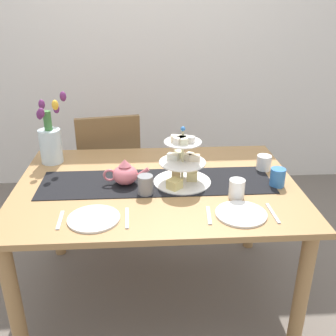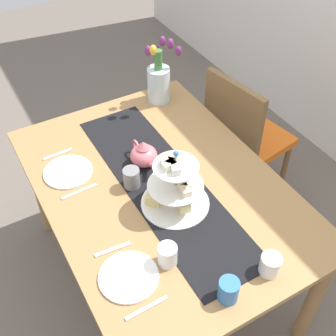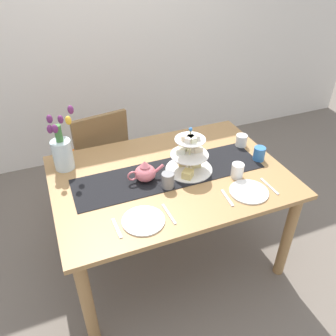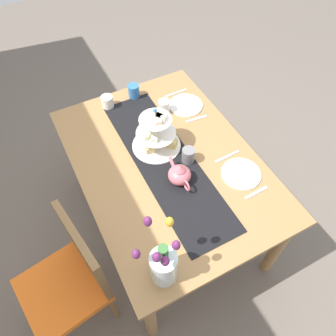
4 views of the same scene
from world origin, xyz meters
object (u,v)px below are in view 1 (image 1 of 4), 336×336
tulip_vase (51,140)px  fork_left (60,220)px  dinner_plate_right (241,214)px  chair_left (109,167)px  knife_left (127,218)px  dining_table (157,200)px  mug_grey (145,185)px  mug_orange (278,177)px  mug_white_text (237,189)px  cream_jug (264,163)px  fork_right (209,215)px  knife_right (273,213)px  dinner_plate_left (94,219)px  teapot (125,174)px  tiered_cake_stand (182,165)px

tulip_vase → fork_left: bearing=-76.0°
dinner_plate_right → chair_left: bearing=122.3°
fork_left → knife_left: same height
dining_table → dinner_plate_right: dinner_plate_right is taller
dinner_plate_right → mug_grey: bearing=152.1°
dining_table → knife_left: (-0.14, -0.34, 0.10)m
chair_left → dinner_plate_right: chair_left is taller
mug_grey → mug_orange: size_ratio=1.00×
knife_left → mug_white_text: (0.52, 0.16, 0.04)m
dining_table → mug_grey: bearing=-116.8°
cream_jug → knife_left: bearing=-147.6°
fork_left → knife_left: bearing=0.0°
fork_right → knife_right: bearing=0.0°
mug_grey → dinner_plate_left: bearing=-135.6°
dining_table → dinner_plate_right: bearing=-42.8°
tulip_vase → fork_right: bearing=-39.0°
chair_left → dinner_plate_right: 1.30m
mug_white_text → cream_jug: bearing=54.4°
chair_left → mug_grey: 0.94m
cream_jug → chair_left: bearing=146.7°
teapot → mug_orange: bearing=-4.8°
tiered_cake_stand → fork_right: (0.09, -0.34, -0.10)m
dining_table → chair_left: size_ratio=1.60×
tiered_cake_stand → tulip_vase: size_ratio=0.74×
teapot → mug_white_text: 0.57m
chair_left → fork_right: 1.23m
chair_left → fork_left: bearing=-96.1°
teapot → mug_grey: 0.15m
teapot → mug_orange: 0.78m
knife_right → mug_grey: (-0.57, 0.22, 0.05)m
dining_table → tiered_cake_stand: tiered_cake_stand is taller
teapot → knife_right: teapot is taller
dining_table → mug_grey: mug_grey is taller
dinner_plate_left → dinner_plate_right: same height
chair_left → teapot: 0.81m
fork_right → mug_white_text: mug_white_text is taller
fork_left → mug_white_text: mug_white_text is taller
teapot → dinner_plate_right: 0.63m
dinner_plate_left → fork_right: dinner_plate_left is taller
chair_left → fork_right: bearing=-63.6°
cream_jug → fork_right: size_ratio=0.57×
dinner_plate_left → fork_left: (-0.14, 0.00, -0.00)m
cream_jug → dinner_plate_left: (-0.89, -0.47, -0.04)m
dinner_plate_right → knife_right: bearing=0.0°
dinner_plate_right → mug_white_text: 0.17m
tulip_vase → cream_jug: (1.20, -0.19, -0.09)m
dinner_plate_left → mug_grey: 0.32m
chair_left → dinner_plate_left: bearing=-88.5°
tulip_vase → cream_jug: bearing=-8.9°
tulip_vase → mug_white_text: size_ratio=4.35×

